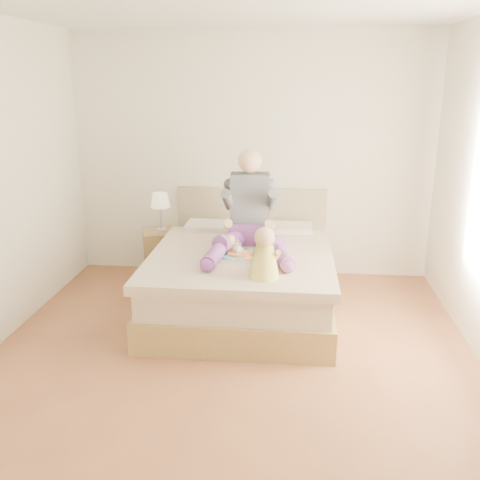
# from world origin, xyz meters

# --- Properties ---
(room) EXTENTS (4.02, 4.22, 2.71)m
(room) POSITION_xyz_m (0.08, 0.01, 1.51)
(room) COLOR brown
(room) RESTS_ON ground
(bed) EXTENTS (1.70, 2.18, 1.00)m
(bed) POSITION_xyz_m (0.00, 1.08, 0.32)
(bed) COLOR olive
(bed) RESTS_ON ground
(nightstand) EXTENTS (0.52, 0.49, 0.52)m
(nightstand) POSITION_xyz_m (-1.00, 1.88, 0.26)
(nightstand) COLOR olive
(nightstand) RESTS_ON ground
(lamp) EXTENTS (0.22, 0.22, 0.45)m
(lamp) POSITION_xyz_m (-1.00, 1.84, 0.86)
(lamp) COLOR silver
(lamp) RESTS_ON nightstand
(adult) EXTENTS (0.81, 1.16, 0.96)m
(adult) POSITION_xyz_m (0.05, 1.13, 0.89)
(adult) COLOR #713688
(adult) RESTS_ON bed
(tray) EXTENTS (0.54, 0.44, 0.14)m
(tray) POSITION_xyz_m (0.08, 0.76, 0.64)
(tray) COLOR silver
(tray) RESTS_ON bed
(baby) EXTENTS (0.29, 0.38, 0.43)m
(baby) POSITION_xyz_m (0.25, 0.30, 0.78)
(baby) COLOR #DED346
(baby) RESTS_ON bed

